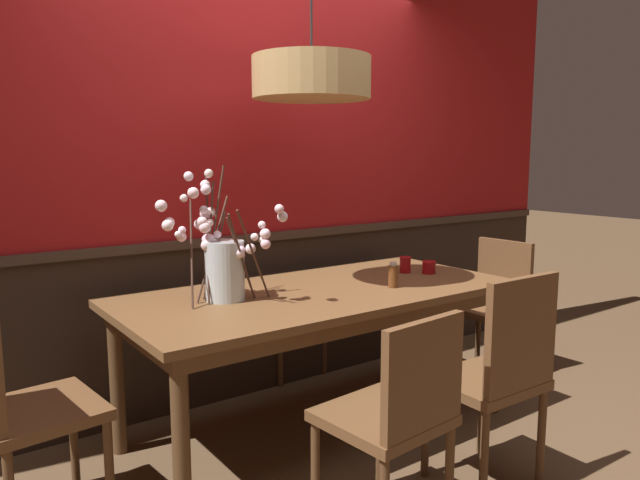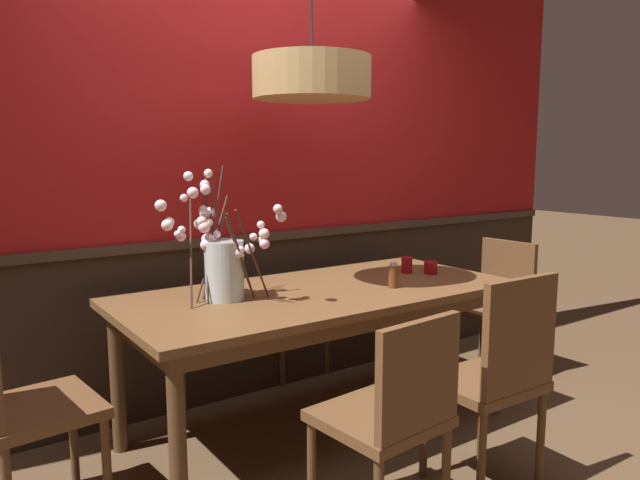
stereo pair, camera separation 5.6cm
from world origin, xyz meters
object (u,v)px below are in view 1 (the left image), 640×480
object	(u,v)px
chair_far_side_left	(192,311)
condiment_bottle	(393,276)
dining_table	(320,304)
chair_near_side_left	(397,411)
chair_near_side_right	(499,370)
chair_head_east_end	(493,300)
candle_holder_nearer_center	(429,267)
chair_head_west_end	(20,400)
vase_with_blossoms	(222,262)
candle_holder_nearer_edge	(405,265)
chair_far_side_right	(280,293)
pendant_lamp	(311,78)

from	to	relation	value
chair_far_side_left	condiment_bottle	xyz separation A→B (m)	(0.66, -1.08, 0.32)
dining_table	chair_near_side_left	bearing A→B (deg)	-107.46
chair_near_side_right	chair_head_east_end	xyz separation A→B (m)	(1.12, 0.91, -0.04)
dining_table	chair_head_east_end	size ratio (longest dim) A/B	2.31
candle_holder_nearer_center	chair_far_side_left	bearing A→B (deg)	139.32
chair_near_side_right	condiment_bottle	size ratio (longest dim) A/B	7.22
chair_head_east_end	candle_holder_nearer_center	world-z (taller)	chair_head_east_end
chair_near_side_right	dining_table	bearing A→B (deg)	108.86
chair_head_west_end	vase_with_blossoms	size ratio (longest dim) A/B	1.47
candle_holder_nearer_center	chair_head_west_end	bearing A→B (deg)	179.52
candle_holder_nearer_center	candle_holder_nearer_edge	distance (m)	0.14
candle_holder_nearer_edge	condiment_bottle	world-z (taller)	condiment_bottle
chair_far_side_right	candle_holder_nearer_edge	bearing A→B (deg)	-67.75
chair_far_side_left	candle_holder_nearer_center	world-z (taller)	chair_far_side_left
chair_far_side_right	chair_far_side_left	size ratio (longest dim) A/B	1.08
candle_holder_nearer_center	pendant_lamp	world-z (taller)	pendant_lamp
dining_table	vase_with_blossoms	size ratio (longest dim) A/B	3.21
candle_holder_nearer_edge	chair_near_side_right	bearing A→B (deg)	-110.58
vase_with_blossoms	pendant_lamp	xyz separation A→B (m)	(0.52, -0.01, 0.88)
chair_far_side_right	chair_head_east_end	bearing A→B (deg)	-39.00
chair_near_side_right	chair_near_side_left	xyz separation A→B (m)	(-0.58, 0.02, -0.04)
chair_far_side_left	chair_far_side_right	bearing A→B (deg)	0.97
candle_holder_nearer_center	candle_holder_nearer_edge	size ratio (longest dim) A/B	0.86
chair_near_side_left	pendant_lamp	xyz separation A→B (m)	(0.28, 0.95, 1.34)
chair_head_west_end	chair_near_side_left	xyz separation A→B (m)	(1.15, -0.86, -0.04)
chair_near_side_right	chair_far_side_right	world-z (taller)	chair_near_side_right
chair_near_side_right	chair_near_side_left	size ratio (longest dim) A/B	1.10
condiment_bottle	pendant_lamp	distance (m)	1.09
chair_far_side_right	candle_holder_nearer_edge	world-z (taller)	chair_far_side_right
candle_holder_nearer_edge	chair_head_east_end	bearing A→B (deg)	-3.95
candle_holder_nearer_edge	condiment_bottle	xyz separation A→B (m)	(-0.33, -0.25, 0.01)
chair_head_east_end	vase_with_blossoms	xyz separation A→B (m)	(-1.94, 0.08, 0.45)
condiment_bottle	candle_holder_nearer_center	bearing A→B (deg)	19.28
dining_table	candle_holder_nearer_edge	size ratio (longest dim) A/B	21.56
dining_table	vase_with_blossoms	bearing A→B (deg)	169.90
vase_with_blossoms	condiment_bottle	size ratio (longest dim) A/B	4.80
dining_table	pendant_lamp	size ratio (longest dim) A/B	1.84
condiment_bottle	vase_with_blossoms	bearing A→B (deg)	161.99
chair_near_side_left	chair_near_side_right	bearing A→B (deg)	-2.25
chair_head_west_end	chair_far_side_left	world-z (taller)	chair_head_west_end
chair_head_east_end	chair_near_side_left	distance (m)	1.92
chair_far_side_right	vase_with_blossoms	distance (m)	1.24
chair_near_side_left	candle_holder_nearer_center	xyz separation A→B (m)	(1.04, 0.84, 0.31)
chair_head_west_end	chair_far_side_left	bearing A→B (deg)	39.50
chair_head_west_end	chair_far_side_right	size ratio (longest dim) A/B	0.99
chair_head_east_end	chair_far_side_right	xyz separation A→B (m)	(-1.11, 0.90, 0.02)
chair_head_west_end	vase_with_blossoms	bearing A→B (deg)	6.76
chair_near_side_right	condiment_bottle	distance (m)	0.77
pendant_lamp	chair_near_side_right	bearing A→B (deg)	-72.91
chair_far_side_right	pendant_lamp	world-z (taller)	pendant_lamp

